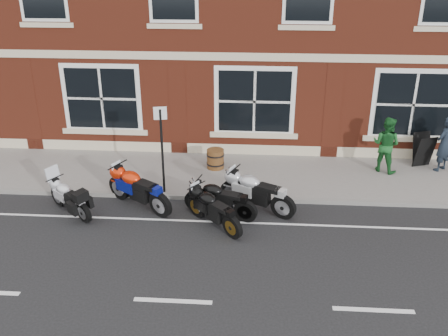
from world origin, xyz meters
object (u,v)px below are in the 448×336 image
(moto_naked_black, at_px, (219,198))
(pedestrian_right, at_px, (386,145))
(moto_sport_silver, at_px, (256,190))
(moto_touring_silver, at_px, (70,196))
(parking_sign, at_px, (162,144))
(a_board_sign, at_px, (423,150))
(pedestrian_left, at_px, (444,144))
(moto_sport_black, at_px, (214,208))
(moto_sport_red, at_px, (138,187))
(barrel_planter, at_px, (215,159))

(moto_naked_black, height_order, pedestrian_right, pedestrian_right)
(moto_sport_silver, bearing_deg, moto_touring_silver, 124.45)
(pedestrian_right, distance_m, parking_sign, 6.85)
(moto_sport_silver, bearing_deg, parking_sign, 104.55)
(moto_touring_silver, xyz_separation_m, a_board_sign, (10.19, 3.61, 0.14))
(pedestrian_left, bearing_deg, moto_sport_silver, -15.38)
(moto_sport_silver, bearing_deg, moto_naked_black, 140.98)
(moto_naked_black, distance_m, parking_sign, 2.23)
(pedestrian_right, bearing_deg, moto_sport_black, 70.16)
(a_board_sign, distance_m, parking_sign, 8.30)
(pedestrian_right, relative_size, a_board_sign, 1.69)
(moto_touring_silver, distance_m, pedestrian_left, 11.16)
(moto_sport_black, relative_size, pedestrian_right, 0.87)
(moto_sport_silver, distance_m, parking_sign, 2.88)
(moto_sport_red, bearing_deg, moto_sport_silver, -54.82)
(moto_sport_silver, xyz_separation_m, pedestrian_left, (5.72, 2.75, 0.40))
(moto_touring_silver, relative_size, a_board_sign, 1.44)
(moto_sport_red, xyz_separation_m, a_board_sign, (8.43, 3.15, 0.04))
(moto_sport_black, distance_m, barrel_planter, 3.34)
(moto_sport_red, xyz_separation_m, moto_naked_black, (2.22, -0.35, -0.07))
(moto_sport_silver, bearing_deg, barrel_planter, 57.13)
(moto_sport_black, distance_m, pedestrian_right, 6.11)
(moto_sport_red, height_order, a_board_sign, a_board_sign)
(moto_sport_silver, relative_size, moto_naked_black, 1.04)
(moto_touring_silver, xyz_separation_m, pedestrian_left, (10.66, 3.25, 0.49))
(pedestrian_left, height_order, parking_sign, parking_sign)
(moto_sport_red, height_order, parking_sign, parking_sign)
(barrel_planter, distance_m, parking_sign, 2.47)
(a_board_sign, bearing_deg, moto_sport_silver, -169.14)
(moto_sport_red, height_order, moto_naked_black, moto_sport_red)
(moto_sport_silver, relative_size, parking_sign, 0.81)
(moto_touring_silver, height_order, moto_sport_silver, moto_touring_silver)
(moto_touring_silver, xyz_separation_m, moto_naked_black, (3.98, 0.10, 0.03))
(pedestrian_left, bearing_deg, barrel_planter, -38.30)
(pedestrian_right, xyz_separation_m, a_board_sign, (1.32, 0.53, -0.35))
(parking_sign, bearing_deg, moto_sport_black, -55.60)
(moto_sport_black, height_order, barrel_planter, moto_sport_black)
(moto_sport_black, relative_size, moto_naked_black, 0.77)
(moto_touring_silver, distance_m, barrel_planter, 4.66)
(moto_sport_silver, xyz_separation_m, moto_naked_black, (-0.97, -0.40, -0.05))
(barrel_planter, bearing_deg, parking_sign, -127.01)
(pedestrian_left, relative_size, barrel_planter, 2.80)
(parking_sign, bearing_deg, moto_sport_silver, -24.35)
(parking_sign, bearing_deg, moto_touring_silver, -163.64)
(pedestrian_left, height_order, pedestrian_right, pedestrian_right)
(a_board_sign, bearing_deg, pedestrian_right, -177.88)
(barrel_planter, bearing_deg, moto_sport_red, -127.42)
(moto_sport_red, xyz_separation_m, barrel_planter, (1.88, 2.46, -0.17))
(moto_sport_black, height_order, pedestrian_left, pedestrian_left)
(barrel_planter, relative_size, parking_sign, 0.25)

